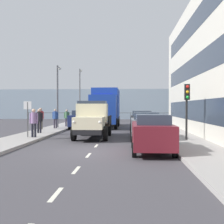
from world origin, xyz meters
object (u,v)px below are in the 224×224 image
at_px(pedestrian_couple_b, 39,119).
at_px(traffic_light_near, 187,100).
at_px(truck_vintage_cream, 92,120).
at_px(car_grey_kerbside_1, 145,125).
at_px(car_maroon_kerbside_near, 152,133).
at_px(pedestrian_near_railing, 34,120).
at_px(car_white_oppositeside_2, 96,115).
at_px(street_sign, 28,113).
at_px(lamp_post_far, 80,90).
at_px(lamp_post_promenade, 58,90).
at_px(car_black_kerbside_2, 141,121).
at_px(pedestrian_in_dark_coat, 67,116).
at_px(pedestrian_couple_a, 41,117).
at_px(lorry_cargo_blue, 106,107).
at_px(pedestrian_by_lamp, 55,117).
at_px(car_silver_oppositeside_1, 90,117).
at_px(car_navy_oppositeside_0, 82,119).

distance_m(pedestrian_couple_b, traffic_light_near, 10.63).
height_order(truck_vintage_cream, car_grey_kerbside_1, truck_vintage_cream).
bearing_deg(car_maroon_kerbside_near, pedestrian_near_railing, -33.19).
relative_size(pedestrian_near_railing, traffic_light_near, 0.56).
height_order(car_white_oppositeside_2, street_sign, street_sign).
bearing_deg(car_grey_kerbside_1, lamp_post_far, -68.91).
bearing_deg(lamp_post_promenade, car_black_kerbside_2, 159.41).
bearing_deg(pedestrian_in_dark_coat, car_grey_kerbside_1, 126.66).
distance_m(car_maroon_kerbside_near, pedestrian_couple_a, 13.55).
bearing_deg(pedestrian_couple_a, truck_vintage_cream, 134.27).
bearing_deg(street_sign, car_white_oppositeside_2, -95.38).
xyz_separation_m(lamp_post_promenade, lamp_post_far, (-0.18, -10.97, 0.61)).
xyz_separation_m(pedestrian_near_railing, pedestrian_couple_a, (1.48, -6.03, 0.02)).
distance_m(pedestrian_near_railing, lamp_post_promenade, 9.23).
height_order(car_grey_kerbside_1, pedestrian_near_railing, pedestrian_near_railing).
bearing_deg(lamp_post_far, lorry_cargo_blue, 115.14).
distance_m(pedestrian_near_railing, traffic_light_near, 9.39).
xyz_separation_m(pedestrian_in_dark_coat, lamp_post_far, (0.43, -9.95, 3.14)).
height_order(pedestrian_couple_a, pedestrian_in_dark_coat, pedestrian_couple_a).
relative_size(car_black_kerbside_2, car_white_oppositeside_2, 0.92).
bearing_deg(traffic_light_near, lamp_post_promenade, -44.33).
height_order(car_grey_kerbside_1, pedestrian_by_lamp, pedestrian_by_lamp).
xyz_separation_m(pedestrian_in_dark_coat, traffic_light_near, (-9.38, 10.78, 1.36)).
bearing_deg(car_silver_oppositeside_1, car_black_kerbside_2, 122.07).
relative_size(car_grey_kerbside_1, pedestrian_couple_a, 2.33).
relative_size(car_navy_oppositeside_0, pedestrian_by_lamp, 2.43).
bearing_deg(lamp_post_promenade, pedestrian_couple_b, 91.24).
height_order(lorry_cargo_blue, traffic_light_near, lorry_cargo_blue).
xyz_separation_m(car_silver_oppositeside_1, pedestrian_near_railing, (1.49, 14.73, 0.31)).
bearing_deg(street_sign, lorry_cargo_blue, -110.63).
xyz_separation_m(car_black_kerbside_2, car_white_oppositeside_2, (5.48, -14.78, 0.00)).
bearing_deg(car_navy_oppositeside_0, traffic_light_near, 128.17).
distance_m(car_silver_oppositeside_1, street_sign, 14.72).
distance_m(truck_vintage_cream, lamp_post_promenade, 9.44).
height_order(lorry_cargo_blue, car_grey_kerbside_1, lorry_cargo_blue).
bearing_deg(pedestrian_couple_b, traffic_light_near, 159.01).
distance_m(car_maroon_kerbside_near, car_white_oppositeside_2, 25.91).
bearing_deg(car_maroon_kerbside_near, pedestrian_couple_a, -51.41).
bearing_deg(pedestrian_couple_a, traffic_light_near, 147.27).
distance_m(car_navy_oppositeside_0, traffic_light_near, 12.68).
bearing_deg(lamp_post_promenade, pedestrian_in_dark_coat, -120.55).
bearing_deg(car_silver_oppositeside_1, lamp_post_far, -68.35).
bearing_deg(lorry_cargo_blue, car_maroon_kerbside_near, 102.16).
distance_m(car_silver_oppositeside_1, car_white_oppositeside_2, 6.04).
distance_m(car_silver_oppositeside_1, lamp_post_far, 6.45).
xyz_separation_m(lorry_cargo_blue, lamp_post_far, (4.16, -8.87, 2.18)).
bearing_deg(car_white_oppositeside_2, street_sign, 84.62).
bearing_deg(pedestrian_in_dark_coat, pedestrian_near_railing, 90.66).
relative_size(car_silver_oppositeside_1, car_white_oppositeside_2, 0.89).
bearing_deg(street_sign, pedestrian_couple_a, -80.02).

